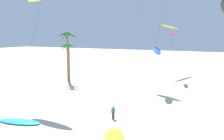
{
  "coord_description": "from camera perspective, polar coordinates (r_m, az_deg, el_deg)",
  "views": [
    {
      "loc": [
        12.1,
        -1.54,
        9.95
      ],
      "look_at": [
        0.5,
        20.94,
        6.23
      ],
      "focal_mm": 38.4,
      "sensor_mm": 36.0,
      "label": 1
    }
  ],
  "objects": [
    {
      "name": "palm_tree_0",
      "position": [
        51.67,
        -10.54,
        6.77
      ],
      "size": [
        4.42,
        4.58,
        10.7
      ],
      "color": "olive",
      "rests_on": "ground"
    },
    {
      "name": "palm_tree_1",
      "position": [
        48.49,
        -10.36,
        4.4
      ],
      "size": [
        3.89,
        3.71,
        8.41
      ],
      "color": "olive",
      "rests_on": "ground"
    },
    {
      "name": "flying_kite_0",
      "position": [
        61.9,
        13.61,
        9.92
      ],
      "size": [
        3.9,
        13.47,
        12.76
      ],
      "color": "yellow",
      "rests_on": "ground"
    },
    {
      "name": "flying_kite_3",
      "position": [
        40.58,
        10.61,
        4.52
      ],
      "size": [
        4.2,
        10.45,
        8.17
      ],
      "color": "blue",
      "rests_on": "ground"
    },
    {
      "name": "flying_kite_4",
      "position": [
        53.32,
        13.98,
        8.41
      ],
      "size": [
        4.01,
        8.47,
        11.04
      ],
      "color": "red",
      "rests_on": "ground"
    },
    {
      "name": "grounded_kite_1",
      "position": [
        24.37,
        0.47,
        -15.42
      ],
      "size": [
        3.44,
        4.32,
        0.24
      ],
      "color": "yellow",
      "rests_on": "ground"
    },
    {
      "name": "grounded_kite_3",
      "position": [
        29.87,
        -21.17,
        -11.39
      ],
      "size": [
        5.39,
        2.82,
        0.28
      ],
      "color": "#19B2B7",
      "rests_on": "ground"
    },
    {
      "name": "person_near_left",
      "position": [
        28.86,
        0.29,
        -9.96
      ],
      "size": [
        0.36,
        0.41,
        1.61
      ],
      "color": "black",
      "rests_on": "ground"
    }
  ]
}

